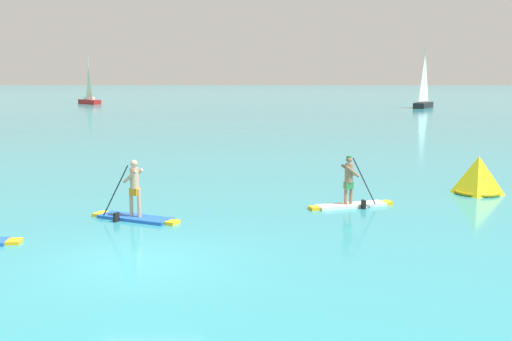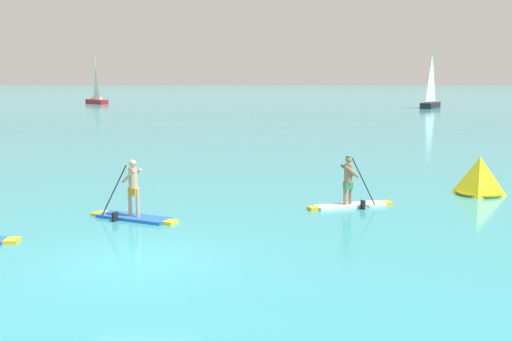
{
  "view_description": "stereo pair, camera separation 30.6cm",
  "coord_description": "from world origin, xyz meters",
  "views": [
    {
      "loc": [
        2.91,
        -13.69,
        4.29
      ],
      "look_at": [
        2.45,
        7.99,
        0.9
      ],
      "focal_mm": 43.63,
      "sensor_mm": 36.0,
      "label": 1
    },
    {
      "loc": [
        3.21,
        -13.68,
        4.29
      ],
      "look_at": [
        2.45,
        7.99,
        0.9
      ],
      "focal_mm": 43.63,
      "sensor_mm": 36.0,
      "label": 2
    }
  ],
  "objects": [
    {
      "name": "sailboat_right_horizon",
      "position": [
        22.4,
        65.45,
        1.06
      ],
      "size": [
        3.48,
        4.93,
        7.56
      ],
      "rotation": [
        0.0,
        0.0,
        4.22
      ],
      "color": "black",
      "rests_on": "ground"
    },
    {
      "name": "sailboat_left_horizon",
      "position": [
        -22.62,
        74.54,
        0.88
      ],
      "size": [
        3.98,
        3.93,
        6.83
      ],
      "rotation": [
        0.0,
        0.0,
        5.51
      ],
      "color": "#A51E1E",
      "rests_on": "ground"
    },
    {
      "name": "paddleboarder_mid_center",
      "position": [
        -1.07,
        4.24,
        0.4
      ],
      "size": [
        2.82,
        1.61,
        1.84
      ],
      "rotation": [
        0.0,
        0.0,
        2.72
      ],
      "color": "blue",
      "rests_on": "ground"
    },
    {
      "name": "ground",
      "position": [
        0.0,
        0.0,
        0.0
      ],
      "size": [
        440.0,
        440.0,
        0.0
      ],
      "primitive_type": "plane",
      "color": "teal"
    },
    {
      "name": "race_marker_buoy",
      "position": [
        10.44,
        8.51,
        0.62
      ],
      "size": [
        1.72,
        1.72,
        1.37
      ],
      "color": "yellow",
      "rests_on": "ground"
    },
    {
      "name": "paddleboarder_far_right",
      "position": [
        5.57,
        6.16,
        0.39
      ],
      "size": [
        2.87,
        1.39,
        1.72
      ],
      "rotation": [
        0.0,
        0.0,
        0.36
      ],
      "color": "white",
      "rests_on": "ground"
    }
  ]
}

